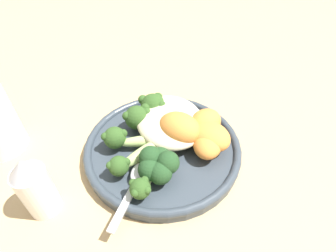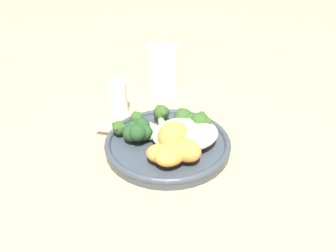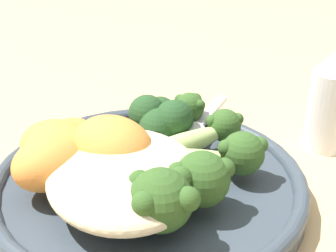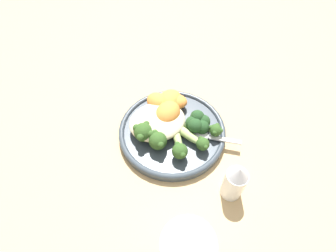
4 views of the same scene
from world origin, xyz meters
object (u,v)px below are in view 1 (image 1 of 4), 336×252
at_px(sweet_potato_chunk_3, 210,136).
at_px(broccoli_stalk_1, 140,119).
at_px(sweet_potato_chunk_0, 207,145).
at_px(spoon, 137,179).
at_px(broccoli_stalk_4, 148,175).
at_px(broccoli_stalk_2, 132,138).
at_px(broccoli_stalk_3, 138,155).
at_px(sweet_potato_chunk_1, 179,128).
at_px(salt_shaker, 35,187).
at_px(plate, 162,145).
at_px(broccoli_stalk_0, 156,111).
at_px(sweet_potato_chunk_2, 205,122).
at_px(quinoa_mound, 170,121).
at_px(kale_tuft, 158,164).

bearing_deg(sweet_potato_chunk_3, broccoli_stalk_1, -123.63).
bearing_deg(sweet_potato_chunk_0, spoon, -77.13).
height_order(broccoli_stalk_1, broccoli_stalk_4, broccoli_stalk_1).
bearing_deg(broccoli_stalk_2, broccoli_stalk_3, 102.40).
bearing_deg(sweet_potato_chunk_1, sweet_potato_chunk_3, 63.00).
xyz_separation_m(broccoli_stalk_4, sweet_potato_chunk_0, (-0.03, 0.09, 0.00)).
bearing_deg(salt_shaker, plate, 108.00).
relative_size(broccoli_stalk_3, broccoli_stalk_4, 1.10).
bearing_deg(broccoli_stalk_3, salt_shaker, -14.10).
xyz_separation_m(broccoli_stalk_1, broccoli_stalk_2, (0.03, -0.02, -0.00)).
bearing_deg(broccoli_stalk_1, broccoli_stalk_2, 108.42).
bearing_deg(sweet_potato_chunk_0, salt_shaker, -85.76).
distance_m(plate, broccoli_stalk_2, 0.05).
xyz_separation_m(plate, sweet_potato_chunk_1, (0.00, 0.03, 0.03)).
distance_m(plate, broccoli_stalk_0, 0.06).
relative_size(sweet_potato_chunk_0, sweet_potato_chunk_3, 0.79).
xyz_separation_m(broccoli_stalk_0, salt_shaker, (0.10, -0.17, 0.01)).
height_order(sweet_potato_chunk_2, sweet_potato_chunk_3, sweet_potato_chunk_2).
relative_size(quinoa_mound, salt_shaker, 1.32).
relative_size(sweet_potato_chunk_3, salt_shaker, 0.68).
xyz_separation_m(sweet_potato_chunk_3, salt_shaker, (0.03, -0.23, 0.01)).
bearing_deg(broccoli_stalk_4, plate, -171.02).
distance_m(broccoli_stalk_0, broccoli_stalk_2, 0.06).
bearing_deg(broccoli_stalk_0, broccoli_stalk_3, 141.31).
bearing_deg(broccoli_stalk_0, sweet_potato_chunk_1, -166.60).
distance_m(plate, sweet_potato_chunk_1, 0.04).
relative_size(broccoli_stalk_1, broccoli_stalk_4, 0.70).
height_order(broccoli_stalk_0, broccoli_stalk_1, broccoli_stalk_0).
bearing_deg(broccoli_stalk_1, spoon, 123.77).
distance_m(broccoli_stalk_1, spoon, 0.10).
distance_m(quinoa_mound, sweet_potato_chunk_1, 0.03).
xyz_separation_m(sweet_potato_chunk_0, salt_shaker, (0.02, -0.22, 0.01)).
bearing_deg(sweet_potato_chunk_2, broccoli_stalk_0, -125.60).
distance_m(broccoli_stalk_0, kale_tuft, 0.11).
xyz_separation_m(broccoli_stalk_3, salt_shaker, (0.03, -0.13, 0.01)).
height_order(broccoli_stalk_1, broccoli_stalk_3, broccoli_stalk_1).
bearing_deg(quinoa_mound, sweet_potato_chunk_2, 67.46).
distance_m(broccoli_stalk_4, kale_tuft, 0.02).
height_order(sweet_potato_chunk_2, kale_tuft, same).
height_order(broccoli_stalk_3, sweet_potato_chunk_3, sweet_potato_chunk_3).
bearing_deg(kale_tuft, sweet_potato_chunk_3, 110.36).
distance_m(sweet_potato_chunk_3, kale_tuft, 0.09).
xyz_separation_m(plate, broccoli_stalk_4, (0.06, -0.03, 0.02)).
distance_m(sweet_potato_chunk_0, kale_tuft, 0.08).
distance_m(kale_tuft, spoon, 0.03).
bearing_deg(spoon, sweet_potato_chunk_1, 162.84).
xyz_separation_m(quinoa_mound, broccoli_stalk_4, (0.09, -0.05, -0.01)).
bearing_deg(sweet_potato_chunk_0, broccoli_stalk_3, -95.55).
height_order(sweet_potato_chunk_0, sweet_potato_chunk_3, sweet_potato_chunk_3).
bearing_deg(broccoli_stalk_3, broccoli_stalk_2, -111.79).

